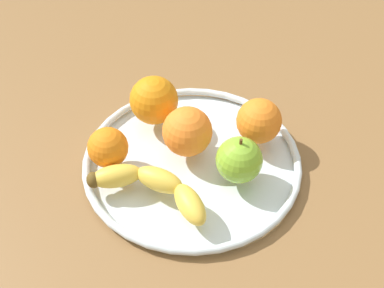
{
  "coord_description": "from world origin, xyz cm",
  "views": [
    {
      "loc": [
        -18.93,
        49.31,
        60.1
      ],
      "look_at": [
        0.0,
        0.0,
        4.8
      ],
      "focal_mm": 47.92,
      "sensor_mm": 36.0,
      "label": 1
    }
  ],
  "objects_px": {
    "banana": "(152,186)",
    "orange_front_right": "(187,132)",
    "apple": "(239,160)",
    "orange_back_right": "(259,121)",
    "orange_back_left": "(154,100)",
    "orange_front_left": "(108,147)",
    "fruit_bowl": "(192,161)"
  },
  "relations": [
    {
      "from": "orange_front_left",
      "to": "orange_back_right",
      "type": "bearing_deg",
      "value": -146.25
    },
    {
      "from": "fruit_bowl",
      "to": "orange_back_left",
      "type": "relative_size",
      "value": 4.3
    },
    {
      "from": "apple",
      "to": "orange_back_right",
      "type": "height_order",
      "value": "apple"
    },
    {
      "from": "orange_front_right",
      "to": "orange_front_left",
      "type": "height_order",
      "value": "orange_front_right"
    },
    {
      "from": "apple",
      "to": "orange_back_right",
      "type": "bearing_deg",
      "value": -93.05
    },
    {
      "from": "orange_front_right",
      "to": "apple",
      "type": "bearing_deg",
      "value": 165.19
    },
    {
      "from": "orange_back_right",
      "to": "orange_front_right",
      "type": "bearing_deg",
      "value": 34.21
    },
    {
      "from": "fruit_bowl",
      "to": "orange_back_right",
      "type": "xyz_separation_m",
      "value": [
        -0.08,
        -0.08,
        0.04
      ]
    },
    {
      "from": "apple",
      "to": "fruit_bowl",
      "type": "bearing_deg",
      "value": -6.89
    },
    {
      "from": "orange_back_right",
      "to": "orange_front_right",
      "type": "relative_size",
      "value": 0.93
    },
    {
      "from": "apple",
      "to": "orange_back_left",
      "type": "xyz_separation_m",
      "value": [
        0.16,
        -0.07,
        0.0
      ]
    },
    {
      "from": "orange_back_left",
      "to": "orange_front_left",
      "type": "bearing_deg",
      "value": 77.37
    },
    {
      "from": "apple",
      "to": "orange_back_left",
      "type": "bearing_deg",
      "value": -22.94
    },
    {
      "from": "orange_back_right",
      "to": "orange_front_right",
      "type": "distance_m",
      "value": 0.11
    },
    {
      "from": "orange_back_right",
      "to": "banana",
      "type": "bearing_deg",
      "value": 56.53
    },
    {
      "from": "fruit_bowl",
      "to": "banana",
      "type": "height_order",
      "value": "banana"
    },
    {
      "from": "fruit_bowl",
      "to": "apple",
      "type": "bearing_deg",
      "value": 173.11
    },
    {
      "from": "banana",
      "to": "orange_front_right",
      "type": "xyz_separation_m",
      "value": [
        -0.01,
        -0.1,
        0.02
      ]
    },
    {
      "from": "banana",
      "to": "orange_back_left",
      "type": "xyz_separation_m",
      "value": [
        0.06,
        -0.15,
        0.02
      ]
    },
    {
      "from": "fruit_bowl",
      "to": "orange_front_left",
      "type": "distance_m",
      "value": 0.13
    },
    {
      "from": "apple",
      "to": "orange_front_right",
      "type": "xyz_separation_m",
      "value": [
        0.09,
        -0.02,
        0.0
      ]
    },
    {
      "from": "orange_front_right",
      "to": "orange_front_left",
      "type": "xyz_separation_m",
      "value": [
        0.1,
        0.07,
        -0.01
      ]
    },
    {
      "from": "fruit_bowl",
      "to": "orange_back_left",
      "type": "bearing_deg",
      "value": -34.35
    },
    {
      "from": "orange_back_left",
      "to": "orange_front_right",
      "type": "xyz_separation_m",
      "value": [
        -0.08,
        0.05,
        -0.0
      ]
    },
    {
      "from": "banana",
      "to": "orange_back_left",
      "type": "distance_m",
      "value": 0.16
    },
    {
      "from": "fruit_bowl",
      "to": "orange_back_left",
      "type": "height_order",
      "value": "orange_back_left"
    },
    {
      "from": "orange_front_left",
      "to": "orange_back_left",
      "type": "bearing_deg",
      "value": -102.63
    },
    {
      "from": "orange_back_left",
      "to": "orange_front_left",
      "type": "height_order",
      "value": "orange_back_left"
    },
    {
      "from": "fruit_bowl",
      "to": "orange_front_right",
      "type": "xyz_separation_m",
      "value": [
        0.01,
        -0.01,
        0.05
      ]
    },
    {
      "from": "banana",
      "to": "orange_front_left",
      "type": "bearing_deg",
      "value": -17.0
    },
    {
      "from": "banana",
      "to": "orange_front_left",
      "type": "distance_m",
      "value": 0.09
    },
    {
      "from": "fruit_bowl",
      "to": "apple",
      "type": "height_order",
      "value": "apple"
    }
  ]
}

